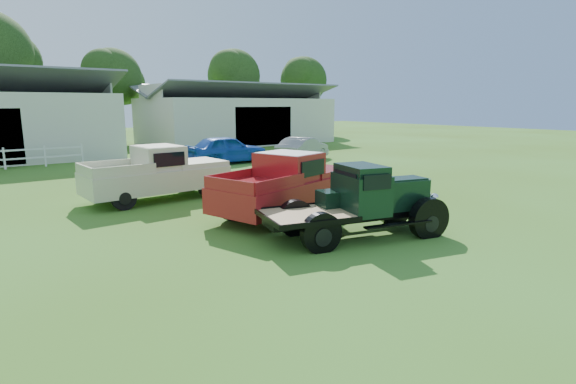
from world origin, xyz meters
TOP-DOWN VIEW (x-y plane):
  - ground at (0.00, 0.00)m, footprint 120.00×120.00m
  - shed_right at (14.00, 27.00)m, footprint 16.80×9.20m
  - tree_c at (5.00, 33.00)m, footprint 5.40×5.40m
  - tree_d at (18.00, 34.00)m, footprint 6.00×6.00m
  - tree_e at (26.00, 32.00)m, footprint 5.70×5.70m
  - vintage_flatbed at (1.10, -0.68)m, footprint 5.28×3.17m
  - red_pickup at (1.13, 2.47)m, footprint 5.96×3.54m
  - white_pickup at (-1.34, 7.24)m, footprint 5.48×2.30m
  - misc_car_blue at (5.97, 14.84)m, footprint 5.01×2.11m
  - misc_car_grey at (10.41, 12.99)m, footprint 4.79×3.30m

SIDE VIEW (x-z plane):
  - ground at x=0.00m, z-range 0.00..0.00m
  - misc_car_grey at x=10.41m, z-range 0.00..1.50m
  - misc_car_blue at x=5.97m, z-range 0.00..1.69m
  - vintage_flatbed at x=1.10m, z-range 0.00..1.96m
  - white_pickup at x=-1.34m, z-range 0.00..1.99m
  - red_pickup at x=1.13m, z-range 0.00..2.04m
  - shed_right at x=14.00m, z-range 0.00..5.20m
  - tree_c at x=5.00m, z-range 0.00..9.00m
  - tree_e at x=26.00m, z-range 0.00..9.50m
  - tree_d at x=18.00m, z-range 0.00..10.00m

